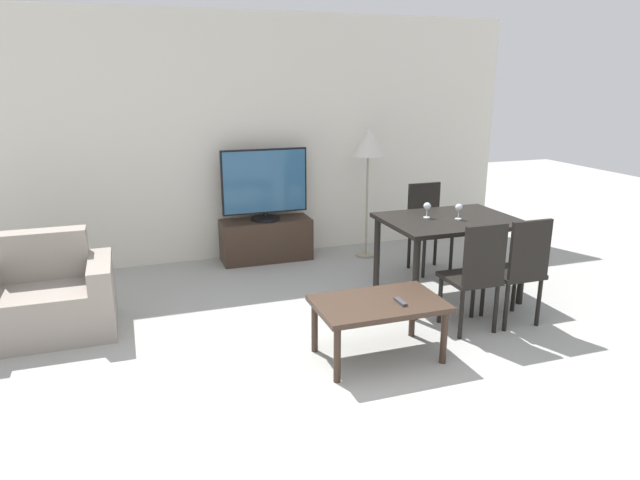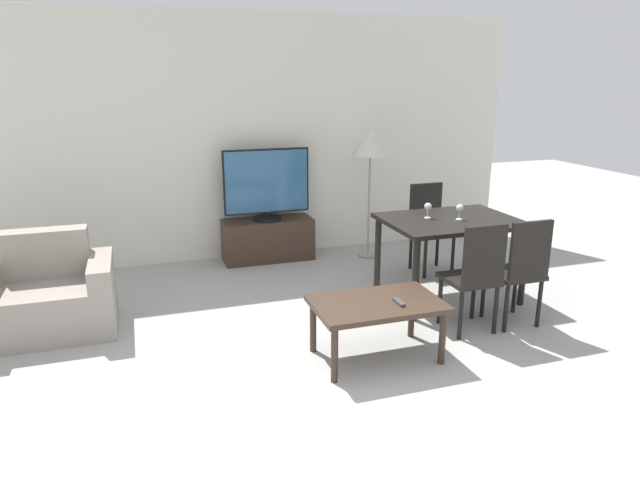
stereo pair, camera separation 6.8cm
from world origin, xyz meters
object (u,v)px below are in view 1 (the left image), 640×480
Objects in this scene: armchair at (47,299)px; floor_lamp at (368,146)px; wine_glass_center at (459,208)px; dining_chair_far at (427,223)px; tv_stand at (266,240)px; coffee_table at (379,308)px; remote_primary at (401,302)px; tv at (265,185)px; wine_glass_left at (427,207)px; dining_table at (449,228)px; dining_chair_near_right at (520,267)px; dining_chair_near at (476,272)px.

armchair is 0.70× the size of floor_lamp.
wine_glass_center reaches higher than armchair.
tv_stand is at bearing 150.62° from dining_chair_far.
coffee_table is 1.54m from wine_glass_center.
wine_glass_center reaches higher than remote_primary.
tv is at bearing 31.00° from armchair.
wine_glass_left is at bearing -89.20° from floor_lamp.
tv is 6.58× the size of wine_glass_left.
floor_lamp is at bearing -11.52° from tv_stand.
dining_table is at bearing -23.66° from wine_glass_left.
dining_chair_far is at bearing 6.29° from armchair.
floor_lamp reaches higher than tv_stand.
dining_chair_near_right is 6.21× the size of remote_primary.
armchair reaches higher than tv_stand.
dining_table is 0.21m from wine_glass_center.
tv_stand is at bearing 126.53° from wine_glass_left.
floor_lamp is 2.67m from remote_primary.
armchair is 0.85× the size of dining_table.
dining_chair_near is 6.39× the size of wine_glass_center.
tv_stand is 6.92× the size of wine_glass_left.
wine_glass_center is at bearing -79.81° from floor_lamp.
tv is 1.03× the size of dining_chair_far.
coffee_table is at bearing -128.60° from dining_chair_far.
dining_table reaches higher than tv_stand.
floor_lamp is (-0.21, 1.41, 0.61)m from dining_table.
dining_chair_near is at bearing 16.57° from remote_primary.
dining_chair_near is 0.83m from wine_glass_center.
dining_table is 1.30× the size of dining_chair_near.
dining_chair_near_right is (3.70, -1.12, 0.23)m from armchair.
floor_lamp is at bearing 90.80° from wine_glass_left.
wine_glass_center is (3.54, -0.42, 0.58)m from armchair.
armchair is 1.10× the size of dining_chair_near.
dining_table is 8.07× the size of remote_primary.
tv reaches higher than wine_glass_left.
dining_chair_near_right is at bearing 0.00° from dining_chair_near.
dining_chair_near_right is at bearing -77.17° from wine_glass_center.
tv_stand is 2.68m from dining_chair_near.
dining_chair_near_right reaches higher than wine_glass_center.
dining_chair_near is at bearing -105.47° from dining_table.
wine_glass_center reaches higher than dining_table.
dining_chair_far reaches higher than remote_primary.
remote_primary is 1.03× the size of wine_glass_left.
armchair is 7.03× the size of wine_glass_left.
dining_chair_far is at bearing -56.69° from floor_lamp.
tv_stand is 2.17m from dining_table.
dining_chair_near is at bearing -89.95° from floor_lamp.
dining_chair_near_right is at bearing -57.06° from tv_stand.
dining_table reaches higher than coffee_table.
dining_chair_far reaches higher than wine_glass_center.
tv is at bearing -90.00° from tv_stand.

